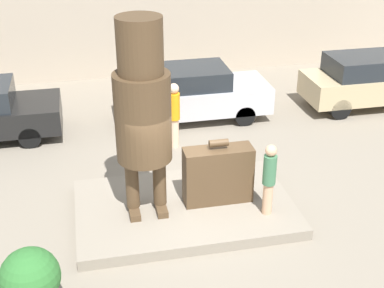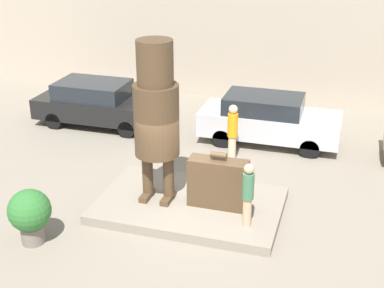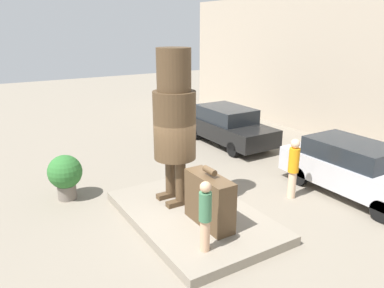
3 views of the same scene
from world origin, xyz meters
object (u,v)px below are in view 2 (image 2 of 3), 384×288
statue_figure (156,110)px  tourist (248,192)px  giant_suitcase (218,183)px  planter_pot (30,213)px  parked_car_black (98,103)px  worker_hivis (233,131)px  parked_car_silver (268,119)px

statue_figure → tourist: (2.49, -0.66, -1.56)m
giant_suitcase → planter_pot: bearing=-146.6°
statue_figure → planter_pot: (-2.24, -2.46, -1.91)m
giant_suitcase → statue_figure: bearing=-177.7°
planter_pot → parked_car_black: bearing=104.4°
statue_figure → tourist: 3.01m
parked_car_black → worker_hivis: size_ratio=2.47×
planter_pot → tourist: bearing=20.9°
parked_car_black → parked_car_silver: size_ratio=0.99×
planter_pot → worker_hivis: size_ratio=0.74×
planter_pot → worker_hivis: 6.73m
parked_car_black → planter_pot: bearing=-75.6°
giant_suitcase → worker_hivis: worker_hivis is taller
tourist → worker_hivis: size_ratio=0.88×
worker_hivis → parked_car_black: bearing=163.2°
planter_pot → worker_hivis: bearing=59.1°
giant_suitcase → worker_hivis: 3.26m
statue_figure → planter_pot: bearing=-132.3°
parked_car_black → parked_car_silver: parked_car_silver is taller
parked_car_silver → worker_hivis: bearing=-115.2°
statue_figure → worker_hivis: size_ratio=2.28×
statue_figure → worker_hivis: (1.21, 3.31, -1.69)m
parked_car_black → planter_pot: 7.63m
giant_suitcase → parked_car_silver: (0.45, 4.98, -0.04)m
giant_suitcase → tourist: bearing=-38.6°
giant_suitcase → tourist: 1.18m
tourist → parked_car_black: tourist is taller
tourist → worker_hivis: 4.17m
tourist → giant_suitcase: bearing=141.4°
statue_figure → parked_car_silver: size_ratio=0.91×
parked_car_black → worker_hivis: bearing=-16.8°
tourist → parked_car_silver: (-0.46, 5.70, -0.28)m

